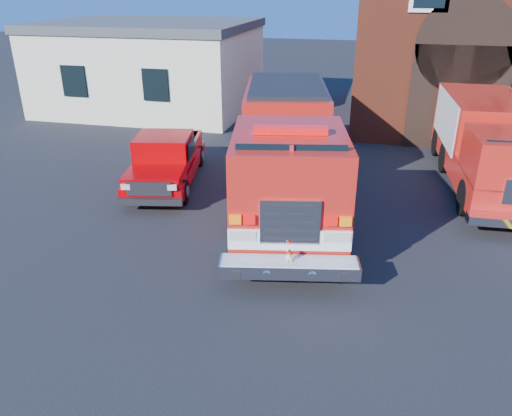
% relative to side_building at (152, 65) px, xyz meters
% --- Properties ---
extents(ground, '(100.00, 100.00, 0.00)m').
position_rel_side_building_xyz_m(ground, '(9.00, -13.00, -2.20)').
color(ground, black).
rests_on(ground, ground).
extents(parking_stripe_mid, '(0.12, 3.00, 0.01)m').
position_rel_side_building_xyz_m(parking_stripe_mid, '(15.50, -9.00, -2.20)').
color(parking_stripe_mid, yellow).
rests_on(parking_stripe_mid, ground).
extents(parking_stripe_far, '(0.12, 3.00, 0.01)m').
position_rel_side_building_xyz_m(parking_stripe_far, '(15.50, -6.00, -2.20)').
color(parking_stripe_far, yellow).
rests_on(parking_stripe_far, ground).
extents(side_building, '(10.20, 8.20, 4.35)m').
position_rel_side_building_xyz_m(side_building, '(0.00, 0.00, 0.00)').
color(side_building, '#E9E4C4').
rests_on(side_building, ground).
extents(fire_engine, '(4.72, 10.44, 3.11)m').
position_rel_side_building_xyz_m(fire_engine, '(9.05, -10.54, -0.59)').
color(fire_engine, black).
rests_on(fire_engine, ground).
extents(pickup_truck, '(2.86, 5.44, 1.69)m').
position_rel_side_building_xyz_m(pickup_truck, '(4.98, -10.08, -1.40)').
color(pickup_truck, black).
rests_on(pickup_truck, ground).
extents(secondary_truck, '(2.90, 8.18, 2.62)m').
position_rel_side_building_xyz_m(secondary_truck, '(15.14, -7.66, -0.78)').
color(secondary_truck, black).
rests_on(secondary_truck, ground).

